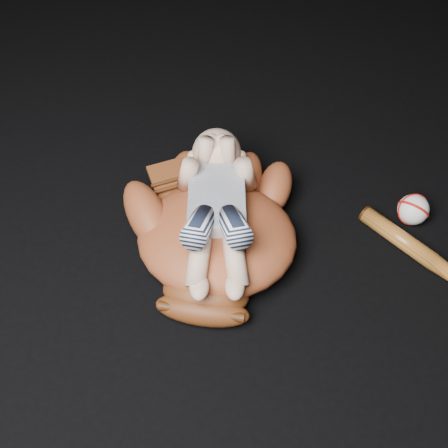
{
  "coord_description": "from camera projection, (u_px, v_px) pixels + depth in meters",
  "views": [
    {
      "loc": [
        -0.25,
        -0.55,
        0.92
      ],
      "look_at": [
        -0.15,
        0.18,
        0.08
      ],
      "focal_mm": 45.0,
      "sensor_mm": 36.0,
      "label": 1
    }
  ],
  "objects": [
    {
      "name": "baseball",
      "position": [
        413.0,
        210.0,
        1.2
      ],
      "size": [
        0.09,
        0.09,
        0.07
      ],
      "primitive_type": "sphere",
      "rotation": [
        0.0,
        0.0,
        -0.38
      ],
      "color": "white",
      "rests_on": "ground"
    },
    {
      "name": "baseball_glove",
      "position": [
        217.0,
        232.0,
        1.11
      ],
      "size": [
        0.51,
        0.55,
        0.14
      ],
      "primitive_type": null,
      "rotation": [
        0.0,
        0.0,
        -0.3
      ],
      "color": "maroon",
      "rests_on": "ground"
    },
    {
      "name": "baseball_bat",
      "position": [
        442.0,
        268.0,
        1.12
      ],
      "size": [
        0.25,
        0.34,
        0.04
      ],
      "primitive_type": null,
      "rotation": [
        0.0,
        0.0,
        0.6
      ],
      "color": "#98561D",
      "rests_on": "ground"
    },
    {
      "name": "newborn_baby",
      "position": [
        217.0,
        207.0,
        1.07
      ],
      "size": [
        0.23,
        0.41,
        0.16
      ],
      "primitive_type": null,
      "rotation": [
        0.0,
        0.0,
        -0.12
      ],
      "color": "#D5A589",
      "rests_on": "baseball_glove"
    }
  ]
}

